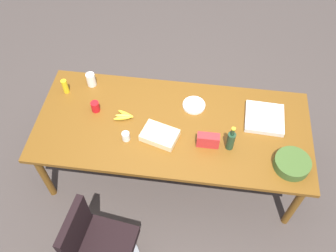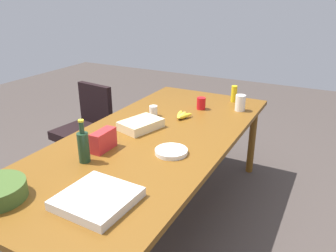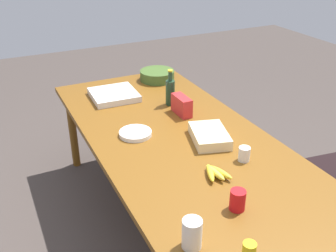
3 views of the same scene
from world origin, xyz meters
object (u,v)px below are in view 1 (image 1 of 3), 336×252
at_px(banana_bunch, 124,116).
at_px(mustard_bottle, 65,86).
at_px(pizza_box, 264,118).
at_px(paper_plate_stack, 194,105).
at_px(salad_bowl, 292,164).
at_px(paper_cup, 126,136).
at_px(chip_bag_red, 208,140).
at_px(wine_bottle, 231,140).
at_px(red_solo_cup, 95,107).
at_px(office_chair, 101,249).
at_px(conference_table, 172,129).
at_px(mayo_jar, 91,80).
at_px(sheet_cake, 160,135).

bearing_deg(banana_bunch, mustard_bottle, -21.20).
height_order(banana_bunch, pizza_box, pizza_box).
xyz_separation_m(paper_plate_stack, salad_bowl, (-0.90, 0.57, 0.03)).
relative_size(paper_cup, chip_bag_red, 0.45).
relative_size(wine_bottle, red_solo_cup, 2.60).
height_order(office_chair, wine_bottle, wine_bottle).
distance_m(pizza_box, chip_bag_red, 0.63).
bearing_deg(pizza_box, wine_bottle, 50.45).
relative_size(office_chair, chip_bag_red, 4.44).
bearing_deg(pizza_box, paper_cup, 19.68).
distance_m(wine_bottle, pizza_box, 0.49).
bearing_deg(salad_bowl, banana_bunch, -12.52).
bearing_deg(salad_bowl, conference_table, -16.27).
height_order(mustard_bottle, pizza_box, mustard_bottle).
relative_size(conference_table, salad_bowl, 8.38).
relative_size(mustard_bottle, chip_bag_red, 0.80).
relative_size(mayo_jar, sheet_cake, 0.45).
bearing_deg(mayo_jar, salad_bowl, 159.74).
bearing_deg(mustard_bottle, paper_plate_stack, 178.92).
bearing_deg(banana_bunch, mayo_jar, -42.46).
xyz_separation_m(wine_bottle, banana_bunch, (1.01, -0.21, -0.08)).
relative_size(banana_bunch, sheet_cake, 0.60).
bearing_deg(red_solo_cup, mayo_jar, -69.07).
relative_size(conference_table, paper_plate_stack, 11.80).
distance_m(paper_cup, red_solo_cup, 0.47).
height_order(wine_bottle, paper_plate_stack, wine_bottle).
xyz_separation_m(wine_bottle, red_solo_cup, (1.30, -0.26, -0.05)).
height_order(sheet_cake, paper_plate_stack, sheet_cake).
distance_m(sheet_cake, chip_bag_red, 0.44).
xyz_separation_m(conference_table, sheet_cake, (0.10, 0.16, 0.10)).
xyz_separation_m(office_chair, chip_bag_red, (-0.83, -0.92, 0.50)).
bearing_deg(red_solo_cup, wine_bottle, 168.54).
bearing_deg(mayo_jar, paper_plate_stack, 171.73).
relative_size(conference_table, banana_bunch, 13.49).
height_order(red_solo_cup, sheet_cake, red_solo_cup).
distance_m(conference_table, salad_bowl, 1.12).
bearing_deg(chip_bag_red, banana_bunch, -14.53).
bearing_deg(paper_plate_stack, mustard_bottle, -1.08).
distance_m(conference_table, mustard_bottle, 1.16).
bearing_deg(pizza_box, chip_bag_red, 36.95).
bearing_deg(conference_table, red_solo_cup, -6.11).
distance_m(red_solo_cup, paper_plate_stack, 0.96).
xyz_separation_m(mustard_bottle, chip_bag_red, (-1.46, 0.46, -0.01)).
distance_m(red_solo_cup, sheet_cake, 0.70).
distance_m(paper_cup, sheet_cake, 0.31).
bearing_deg(paper_cup, office_chair, 84.13).
height_order(mustard_bottle, paper_plate_stack, mustard_bottle).
xyz_separation_m(pizza_box, mayo_jar, (1.74, -0.23, 0.05)).
height_order(office_chair, paper_plate_stack, office_chair).
bearing_deg(chip_bag_red, sheet_cake, -2.98).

